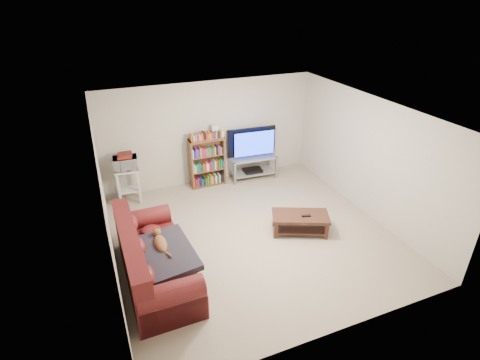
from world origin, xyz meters
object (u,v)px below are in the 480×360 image
tv_stand (253,164)px  bookshelf (207,161)px  sofa (151,263)px  coffee_table (300,220)px

tv_stand → bookshelf: 1.17m
tv_stand → bookshelf: bookshelf is taller
sofa → bookshelf: bearing=55.7°
coffee_table → sofa: bearing=-151.0°
coffee_table → bookshelf: bearing=136.2°
coffee_table → tv_stand: (0.11, 2.47, 0.11)m
tv_stand → bookshelf: bearing=-178.1°
coffee_table → tv_stand: 2.48m
coffee_table → bookshelf: (-1.03, 2.51, 0.35)m
sofa → tv_stand: bearing=41.7°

